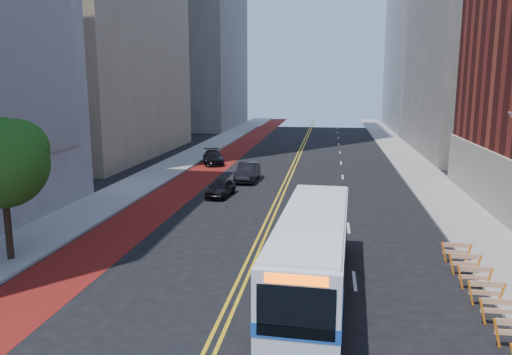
{
  "coord_description": "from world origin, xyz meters",
  "views": [
    {
      "loc": [
        3.59,
        -14.62,
        8.42
      ],
      "look_at": [
        0.21,
        8.0,
        4.02
      ],
      "focal_mm": 35.0,
      "sensor_mm": 36.0,
      "label": 1
    }
  ],
  "objects": [
    {
      "name": "lane_dashes",
      "position": [
        4.8,
        38.0,
        0.01
      ],
      "size": [
        0.14,
        98.2,
        0.01
      ],
      "color": "silver",
      "rests_on": "ground"
    },
    {
      "name": "bus_lane_paint",
      "position": [
        -8.1,
        30.0,
        0.0
      ],
      "size": [
        3.6,
        140.0,
        0.01
      ],
      "primitive_type": "cube",
      "color": "maroon",
      "rests_on": "ground"
    },
    {
      "name": "sidewalk_left",
      "position": [
        -12.0,
        30.0,
        0.07
      ],
      "size": [
        4.0,
        140.0,
        0.15
      ],
      "primitive_type": "cube",
      "color": "gray",
      "rests_on": "ground"
    },
    {
      "name": "car_b",
      "position": [
        -3.36,
        27.01,
        0.77
      ],
      "size": [
        1.64,
        4.66,
        1.54
      ],
      "primitive_type": "imported",
      "rotation": [
        0.0,
        0.0,
        0.0
      ],
      "color": "black",
      "rests_on": "ground"
    },
    {
      "name": "center_line_outer",
      "position": [
        0.18,
        30.0,
        0.0
      ],
      "size": [
        0.14,
        140.0,
        0.01
      ],
      "primitive_type": "cube",
      "color": "gold",
      "rests_on": "ground"
    },
    {
      "name": "car_a",
      "position": [
        -4.38,
        20.87,
        0.64
      ],
      "size": [
        1.9,
        3.9,
        1.28
      ],
      "primitive_type": "imported",
      "rotation": [
        0.0,
        0.0,
        -0.1
      ],
      "color": "black",
      "rests_on": "ground"
    },
    {
      "name": "sidewalk_right",
      "position": [
        12.0,
        30.0,
        0.07
      ],
      "size": [
        4.0,
        140.0,
        0.15
      ],
      "primitive_type": "cube",
      "color": "gray",
      "rests_on": "ground"
    },
    {
      "name": "center_line_inner",
      "position": [
        -0.18,
        30.0,
        0.0
      ],
      "size": [
        0.14,
        140.0,
        0.01
      ],
      "primitive_type": "cube",
      "color": "gold",
      "rests_on": "ground"
    },
    {
      "name": "ground",
      "position": [
        0.0,
        0.0,
        0.0
      ],
      "size": [
        160.0,
        160.0,
        0.0
      ],
      "primitive_type": "plane",
      "color": "black",
      "rests_on": "ground"
    },
    {
      "name": "construction_barriers",
      "position": [
        9.6,
        3.42,
        0.68
      ],
      "size": [
        1.42,
        10.91,
        1.0
      ],
      "color": "orange",
      "rests_on": "ground"
    },
    {
      "name": "transit_bus",
      "position": [
        3.02,
        4.62,
        1.71
      ],
      "size": [
        3.13,
        12.04,
        3.28
      ],
      "rotation": [
        0.0,
        0.0,
        -0.04
      ],
      "color": "silver",
      "rests_on": "ground"
    },
    {
      "name": "street_tree",
      "position": [
        -11.24,
        6.04,
        4.91
      ],
      "size": [
        4.2,
        4.2,
        6.7
      ],
      "color": "black",
      "rests_on": "sidewalk_left"
    },
    {
      "name": "car_c",
      "position": [
        -8.4,
        35.41,
        0.7
      ],
      "size": [
        3.31,
        5.19,
        1.4
      ],
      "primitive_type": "imported",
      "rotation": [
        0.0,
        0.0,
        0.3
      ],
      "color": "black",
      "rests_on": "ground"
    }
  ]
}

